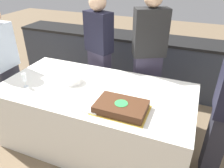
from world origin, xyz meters
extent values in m
plane|color=#7A664C|center=(0.00, 0.00, 0.00)|extent=(14.00, 14.00, 0.00)
cube|color=#333842|center=(0.00, 1.62, 0.44)|extent=(4.40, 0.55, 0.88)
cube|color=black|center=(0.00, 1.62, 0.90)|extent=(4.40, 0.58, 0.04)
cube|color=white|center=(0.00, 0.00, 0.39)|extent=(2.17, 1.08, 0.77)
cube|color=gold|center=(0.41, -0.28, 0.78)|extent=(0.52, 0.36, 0.00)
cube|color=#472816|center=(0.41, -0.28, 0.82)|extent=(0.48, 0.32, 0.07)
cylinder|color=green|center=(0.41, -0.28, 0.86)|extent=(0.13, 0.13, 0.00)
cylinder|color=white|center=(-0.30, 0.03, 0.81)|extent=(0.23, 0.23, 0.07)
cylinder|color=white|center=(-0.74, -0.25, 0.78)|extent=(0.06, 0.06, 0.00)
cylinder|color=white|center=(-0.74, -0.25, 0.81)|extent=(0.01, 0.01, 0.07)
cylinder|color=white|center=(-0.74, -0.25, 0.89)|extent=(0.05, 0.05, 0.09)
cylinder|color=white|center=(0.46, 0.04, 0.78)|extent=(0.20, 0.20, 0.00)
cube|color=white|center=(0.14, -0.39, 0.78)|extent=(0.16, 0.10, 0.02)
cube|color=#383347|center=(0.41, 0.76, 0.47)|extent=(0.38, 0.31, 0.95)
cube|color=black|center=(0.41, 0.76, 1.24)|extent=(0.46, 0.37, 0.59)
cube|color=#282833|center=(-1.30, 0.00, 0.40)|extent=(0.16, 0.31, 0.81)
cube|color=#282833|center=(1.30, 0.00, 0.41)|extent=(0.16, 0.28, 0.81)
cube|color=#383347|center=(-0.30, 0.76, 0.45)|extent=(0.36, 0.27, 0.90)
cube|color=black|center=(-0.30, 0.76, 1.18)|extent=(0.43, 0.33, 0.54)
sphere|color=#D8AD89|center=(-0.30, 0.76, 1.56)|extent=(0.23, 0.23, 0.23)
camera|label=1|loc=(0.96, -1.87, 2.01)|focal=35.00mm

